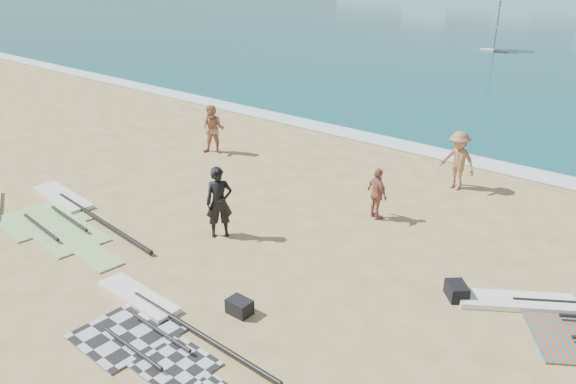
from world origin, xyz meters
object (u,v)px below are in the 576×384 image
Objects in this scene: rig_grey at (151,326)px; beachgoer_mid at (458,161)px; beachgoer_left at (213,130)px; rig_green at (65,215)px; beachgoer_back at (377,194)px; gear_bag_near at (240,307)px; gear_bag_far at (457,291)px; person_wetsuit at (219,202)px.

beachgoer_mid reaches higher than rig_grey.
beachgoer_mid is (8.50, 2.51, 0.02)m from beachgoer_left.
rig_green is (-6.12, 1.66, 0.00)m from rig_grey.
beachgoer_mid is 3.62m from beachgoer_back.
rig_grey is at bearing 110.08° from beachgoer_back.
beachgoer_mid is at bearing -11.76° from beachgoer_left.
rig_green is 3.45× the size of beachgoer_left.
beachgoer_left is at bearing 131.31° from rig_grey.
rig_green is 7.13m from gear_bag_near.
beachgoer_mid is at bearing 87.08° from gear_bag_near.
gear_bag_far is 6.53m from beachgoer_mid.
rig_grey is at bearing -9.76° from rig_green.
beachgoer_mid reaches higher than gear_bag_near.
rig_grey is 4.27m from person_wetsuit.
beachgoer_back is (-0.28, 5.79, 0.59)m from gear_bag_near.
gear_bag_far is at bearing 47.07° from gear_bag_near.
person_wetsuit is 4.42m from beachgoer_back.
rig_grey is 1.81m from gear_bag_near.
person_wetsuit is at bearing 117.85° from rig_grey.
beachgoer_back is at bearing 145.97° from gear_bag_far.
rig_grey is 2.74× the size of person_wetsuit.
beachgoer_mid is (7.60, 9.17, 0.89)m from rig_green.
beachgoer_mid reaches higher than gear_bag_far.
rig_grey is at bearing -115.49° from person_wetsuit.
beachgoer_mid is at bearing -76.42° from beachgoer_back.
rig_green is at bearing 165.96° from rig_grey.
gear_bag_far is at bearing -44.94° from beachgoer_left.
gear_bag_near is 5.83m from beachgoer_back.
gear_bag_far is at bearing 171.69° from beachgoer_back.
gear_bag_near reaches higher than rig_grey.
rig_green is 3.32× the size of person_wetsuit.
rig_green is at bearing -110.52° from beachgoer_left.
beachgoer_left reaches higher than rig_green.
beachgoer_left is (-5.15, 4.60, -0.04)m from person_wetsuit.
beachgoer_left is (-11.23, 3.37, 0.75)m from gear_bag_far.
beachgoer_back is (-3.48, 2.35, 0.58)m from gear_bag_far.
beachgoer_left reaches higher than gear_bag_near.
person_wetsuit is (-2.88, 2.22, 0.80)m from gear_bag_near.
beachgoer_back is (6.84, 5.64, 0.70)m from rig_green.
beachgoer_back is at bearing -91.68° from beachgoer_mid.
gear_bag_near is (7.13, -0.16, 0.11)m from rig_green.
gear_bag_far reaches higher than gear_bag_near.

